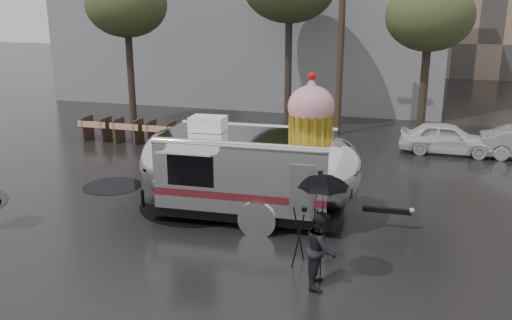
% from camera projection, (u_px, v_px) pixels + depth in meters
% --- Properties ---
extents(ground, '(120.00, 120.00, 0.00)m').
position_uv_depth(ground, '(126.00, 268.00, 11.79)').
color(ground, black).
rests_on(ground, ground).
extents(puddles, '(10.28, 10.21, 0.01)m').
position_uv_depth(puddles, '(16.00, 215.00, 14.77)').
color(puddles, black).
rests_on(puddles, ground).
extents(utility_pole, '(1.60, 0.28, 9.00)m').
position_uv_depth(utility_pole, '(341.00, 27.00, 22.71)').
color(utility_pole, '#473323').
rests_on(utility_pole, ground).
extents(tree_left, '(3.64, 3.64, 6.95)m').
position_uv_depth(tree_left, '(126.00, 5.00, 24.18)').
color(tree_left, '#382D26').
rests_on(tree_left, ground).
extents(tree_right, '(3.36, 3.36, 6.42)m').
position_uv_depth(tree_right, '(430.00, 17.00, 20.70)').
color(tree_right, '#382D26').
rests_on(tree_right, ground).
extents(barricade_row, '(4.30, 0.80, 1.00)m').
position_uv_depth(barricade_row, '(128.00, 130.00, 22.36)').
color(barricade_row, '#473323').
rests_on(barricade_row, ground).
extents(airstream_trailer, '(7.46, 3.07, 4.02)m').
position_uv_depth(airstream_trailer, '(252.00, 167.00, 14.26)').
color(airstream_trailer, silver).
rests_on(airstream_trailer, ground).
extents(person_right, '(0.50, 0.80, 1.60)m').
position_uv_depth(person_right, '(321.00, 249.00, 10.88)').
color(person_right, black).
rests_on(person_right, ground).
extents(umbrella_black, '(1.23, 1.23, 2.39)m').
position_uv_depth(umbrella_black, '(323.00, 194.00, 10.55)').
color(umbrella_black, black).
rests_on(umbrella_black, ground).
extents(tripod, '(0.54, 0.57, 1.38)m').
position_uv_depth(tripod, '(304.00, 232.00, 11.70)').
color(tripod, black).
rests_on(tripod, ground).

